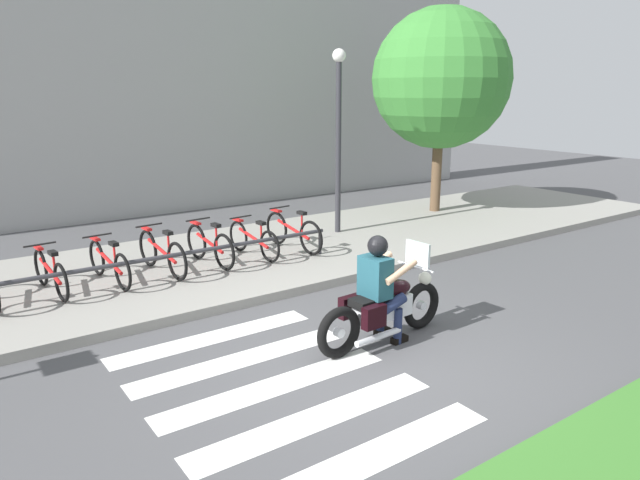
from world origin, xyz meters
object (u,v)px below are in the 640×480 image
(motorcycle, at_px, (384,308))
(bicycle_5, at_px, (253,239))
(rider, at_px, (380,282))
(bike_rack, at_px, (174,257))
(bicycle_3, at_px, (162,253))
(bicycle_6, at_px, (293,231))
(street_lamp, at_px, (338,126))
(tree_near_rack, at_px, (441,79))
(bicycle_1, at_px, (50,273))
(bicycle_4, at_px, (210,245))
(bicycle_2, at_px, (109,263))

(motorcycle, relative_size, bicycle_5, 1.33)
(rider, height_order, bike_rack, rider)
(rider, relative_size, bike_rack, 0.25)
(bicycle_3, height_order, bike_rack, bicycle_3)
(bicycle_6, height_order, street_lamp, street_lamp)
(bike_rack, relative_size, tree_near_rack, 1.14)
(motorcycle, distance_m, bicycle_1, 5.14)
(motorcycle, bearing_deg, bicycle_3, 109.98)
(bicycle_5, bearing_deg, motorcycle, -94.27)
(rider, distance_m, bicycle_4, 4.05)
(motorcycle, height_order, rider, rider)
(bicycle_2, relative_size, street_lamp, 0.42)
(bicycle_1, bearing_deg, bicycle_3, -0.03)
(street_lamp, bearing_deg, bike_rack, -163.84)
(tree_near_rack, bearing_deg, street_lamp, -173.35)
(rider, distance_m, bicycle_2, 4.61)
(tree_near_rack, bearing_deg, bicycle_6, -167.97)
(bike_rack, bearing_deg, bicycle_4, 32.23)
(bicycle_2, bearing_deg, street_lamp, 7.47)
(motorcycle, xyz_separation_m, bicycle_3, (-1.46, 4.01, 0.04))
(bicycle_4, xyz_separation_m, bicycle_5, (0.88, 0.00, -0.03))
(bike_rack, distance_m, street_lamp, 4.78)
(bicycle_2, height_order, bicycle_5, bicycle_2)
(bicycle_3, distance_m, street_lamp, 4.69)
(bicycle_2, bearing_deg, bicycle_4, -0.05)
(bicycle_2, height_order, bike_rack, bicycle_2)
(bicycle_2, distance_m, tree_near_rack, 9.09)
(bicycle_3, xyz_separation_m, bicycle_4, (0.88, -0.00, 0.00))
(tree_near_rack, bearing_deg, bicycle_1, -173.52)
(street_lamp, distance_m, tree_near_rack, 3.59)
(motorcycle, relative_size, rider, 1.47)
(rider, bearing_deg, bike_rack, 111.77)
(bicycle_2, distance_m, bicycle_4, 1.76)
(bicycle_1, xyz_separation_m, bike_rack, (1.76, -0.55, 0.09))
(bicycle_2, xyz_separation_m, bike_rack, (0.88, -0.55, 0.09))
(bicycle_4, bearing_deg, bicycle_5, 0.11)
(tree_near_rack, bearing_deg, bicycle_4, -171.03)
(street_lamp, bearing_deg, bicycle_2, -172.53)
(rider, bearing_deg, bicycle_3, 109.00)
(bicycle_4, bearing_deg, bicycle_3, 179.97)
(bicycle_1, distance_m, bicycle_5, 3.51)
(bicycle_4, distance_m, street_lamp, 3.92)
(motorcycle, xyz_separation_m, bicycle_4, (-0.58, 4.01, 0.04))
(bicycle_2, height_order, bicycle_6, bicycle_6)
(bicycle_2, distance_m, bicycle_6, 3.51)
(bicycle_1, distance_m, bicycle_4, 2.63)
(bicycle_5, distance_m, tree_near_rack, 6.68)
(bicycle_3, distance_m, bike_rack, 0.56)
(bicycle_6, bearing_deg, bicycle_4, -179.99)
(motorcycle, xyz_separation_m, bike_rack, (-1.46, 3.45, 0.11))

